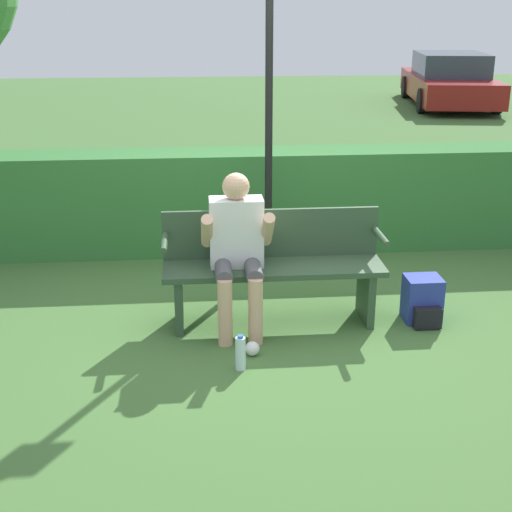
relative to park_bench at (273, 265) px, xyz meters
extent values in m
plane|color=#426B33|center=(0.00, -0.06, -0.48)|extent=(40.00, 40.00, 0.00)
cube|color=#337033|center=(0.00, 1.81, 0.04)|extent=(12.00, 0.56, 1.04)
cube|color=#334C33|center=(0.00, -0.06, -0.01)|extent=(1.76, 0.46, 0.05)
cube|color=#334C33|center=(0.00, 0.15, 0.22)|extent=(1.76, 0.04, 0.40)
cube|color=#334C33|center=(-0.76, -0.06, -0.25)|extent=(0.06, 0.42, 0.45)
cube|color=#334C33|center=(0.76, -0.06, -0.25)|extent=(0.06, 0.42, 0.45)
cylinder|color=#334C33|center=(-0.85, -0.06, 0.24)|extent=(0.05, 0.42, 0.05)
cylinder|color=#334C33|center=(0.85, -0.06, 0.24)|extent=(0.05, 0.42, 0.05)
cube|color=silver|center=(-0.29, -0.02, 0.29)|extent=(0.42, 0.22, 0.54)
sphere|color=#DBA884|center=(-0.29, -0.02, 0.66)|extent=(0.21, 0.21, 0.21)
cylinder|color=#4C4C51|center=(-0.41, -0.22, 0.05)|extent=(0.13, 0.41, 0.13)
cylinder|color=#4C4C51|center=(-0.18, -0.22, 0.05)|extent=(0.13, 0.41, 0.13)
cylinder|color=#DBA884|center=(-0.41, -0.42, -0.21)|extent=(0.11, 0.11, 0.53)
cylinder|color=#DBA884|center=(-0.18, -0.42, -0.21)|extent=(0.11, 0.11, 0.53)
cylinder|color=#DBA884|center=(-0.52, -0.15, 0.35)|extent=(0.09, 0.33, 0.33)
cylinder|color=#DBA884|center=(-0.06, -0.15, 0.35)|extent=(0.09, 0.33, 0.33)
cube|color=#283893|center=(1.21, -0.12, -0.29)|extent=(0.29, 0.25, 0.37)
cube|color=black|center=(1.21, -0.29, -0.38)|extent=(0.22, 0.09, 0.17)
cylinder|color=silver|center=(-0.32, -0.82, -0.36)|extent=(0.07, 0.07, 0.25)
cylinder|color=#2D66B2|center=(-0.32, -0.82, -0.22)|extent=(0.04, 0.04, 0.02)
cylinder|color=black|center=(0.09, 1.21, 0.98)|extent=(0.07, 0.07, 2.92)
cube|color=maroon|center=(5.77, 12.29, -0.03)|extent=(2.45, 4.72, 0.56)
cube|color=#333D4C|center=(5.77, 12.29, 0.52)|extent=(1.89, 2.38, 0.54)
cylinder|color=black|center=(5.14, 13.80, -0.19)|extent=(0.26, 0.59, 0.57)
cylinder|color=black|center=(6.83, 13.54, -0.19)|extent=(0.26, 0.59, 0.57)
cylinder|color=black|center=(4.71, 11.04, -0.19)|extent=(0.26, 0.59, 0.57)
cylinder|color=black|center=(6.40, 10.78, -0.19)|extent=(0.26, 0.59, 0.57)
sphere|color=silver|center=(-0.22, -0.61, -0.42)|extent=(0.11, 0.11, 0.11)
camera|label=1|loc=(-0.61, -5.32, 2.00)|focal=50.00mm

